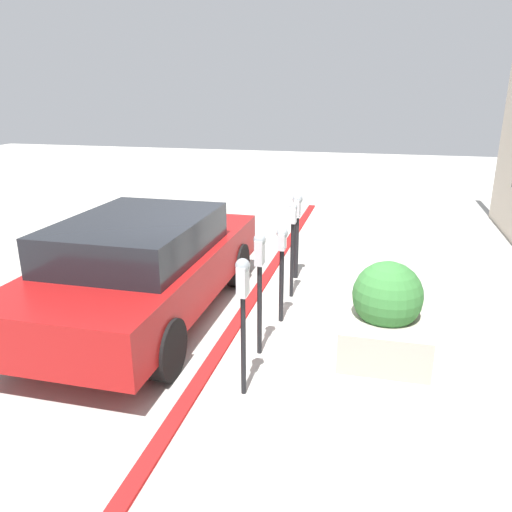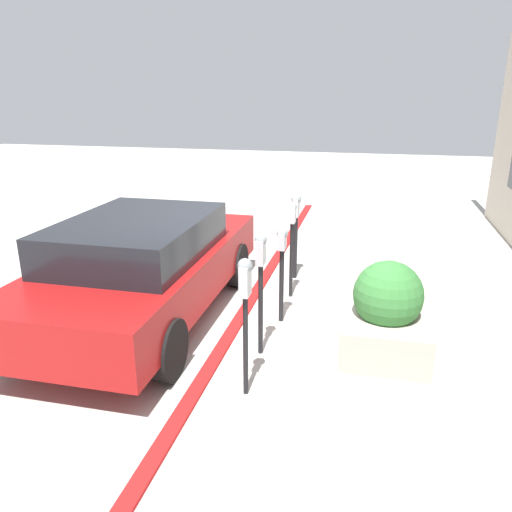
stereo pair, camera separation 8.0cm
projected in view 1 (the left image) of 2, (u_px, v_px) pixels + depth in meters
name	position (u px, v px, depth m)	size (l,w,h in m)	color
ground_plane	(247.00, 318.00, 6.93)	(40.00, 40.00, 0.00)	#ADAAA3
curb_strip	(241.00, 316.00, 6.94)	(14.45, 0.16, 0.04)	red
parking_meter_nearest	(243.00, 295.00, 4.86)	(0.17, 0.15, 1.48)	black
parking_meter_second	(260.00, 269.00, 5.67)	(0.17, 0.14, 1.49)	black
parking_meter_middle	(282.00, 255.00, 6.54)	(0.18, 0.15, 1.33)	black
parking_meter_fourth	(293.00, 233.00, 7.34)	(0.14, 0.12, 1.46)	black
parking_meter_farthest	(297.00, 221.00, 8.11)	(0.20, 0.17, 1.43)	black
planter_box	(386.00, 317.00, 5.85)	(1.21, 1.01, 1.15)	#B2A899
parked_car_front	(145.00, 265.00, 6.71)	(4.56, 1.99, 1.45)	maroon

